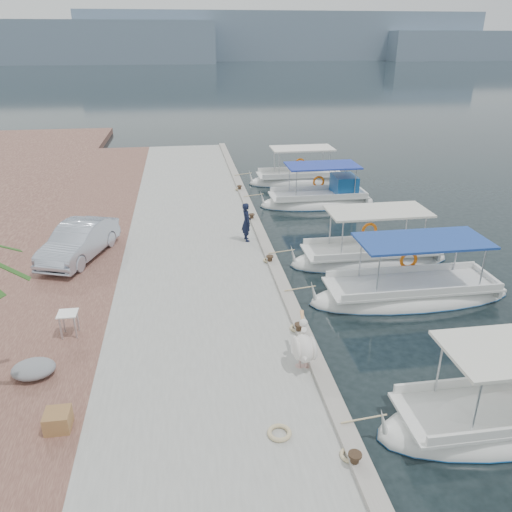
# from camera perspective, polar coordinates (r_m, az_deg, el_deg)

# --- Properties ---
(ground) EXTENTS (400.00, 400.00, 0.00)m
(ground) POSITION_cam_1_polar(r_m,az_deg,el_deg) (18.15, 3.47, -4.20)
(ground) COLOR black
(ground) RESTS_ON ground
(concrete_quay) EXTENTS (6.00, 40.00, 0.50)m
(concrete_quay) POSITION_cam_1_polar(r_m,az_deg,el_deg) (22.26, -6.72, 1.83)
(concrete_quay) COLOR gray
(concrete_quay) RESTS_ON ground
(quay_curb) EXTENTS (0.44, 40.00, 0.12)m
(quay_curb) POSITION_cam_1_polar(r_m,az_deg,el_deg) (22.38, 0.38, 2.97)
(quay_curb) COLOR gray
(quay_curb) RESTS_ON concrete_quay
(cobblestone_strip) EXTENTS (4.00, 40.00, 0.50)m
(cobblestone_strip) POSITION_cam_1_polar(r_m,az_deg,el_deg) (22.72, -19.41, 1.05)
(cobblestone_strip) COLOR brown
(cobblestone_strip) RESTS_ON ground
(distant_hills) EXTENTS (330.00, 60.00, 18.00)m
(distant_hills) POSITION_cam_1_polar(r_m,az_deg,el_deg) (219.68, 0.26, 23.45)
(distant_hills) COLOR slate
(distant_hills) RESTS_ON ground
(fishing_caique_a) EXTENTS (6.28, 2.16, 2.83)m
(fishing_caique_a) POSITION_cam_1_polar(r_m,az_deg,el_deg) (13.75, 26.46, -16.67)
(fishing_caique_a) COLOR silver
(fishing_caique_a) RESTS_ON ground
(fishing_caique_b) EXTENTS (7.34, 2.27, 2.83)m
(fishing_caique_b) POSITION_cam_1_polar(r_m,az_deg,el_deg) (18.51, 17.22, -4.29)
(fishing_caique_b) COLOR silver
(fishing_caique_b) RESTS_ON ground
(fishing_caique_c) EXTENTS (6.67, 2.19, 2.83)m
(fishing_caique_c) POSITION_cam_1_polar(r_m,az_deg,el_deg) (21.02, 12.82, -0.35)
(fishing_caique_c) COLOR silver
(fishing_caique_c) RESTS_ON ground
(fishing_caique_d) EXTENTS (6.46, 2.33, 2.83)m
(fishing_caique_d) POSITION_cam_1_polar(r_m,az_deg,el_deg) (27.92, 7.29, 6.24)
(fishing_caique_d) COLOR silver
(fishing_caique_d) RESTS_ON ground
(fishing_caique_e) EXTENTS (6.40, 2.20, 2.83)m
(fishing_caique_e) POSITION_cam_1_polar(r_m,az_deg,el_deg) (32.18, 4.90, 8.56)
(fishing_caique_e) COLOR silver
(fishing_caique_e) RESTS_ON ground
(mooring_bollards) EXTENTS (0.28, 20.28, 0.33)m
(mooring_bollards) POSITION_cam_1_polar(r_m,az_deg,el_deg) (19.11, 1.59, -0.35)
(mooring_bollards) COLOR black
(mooring_bollards) RESTS_ON concrete_quay
(pelican) EXTENTS (0.66, 1.56, 1.21)m
(pelican) POSITION_cam_1_polar(r_m,az_deg,el_deg) (13.22, 5.51, -10.24)
(pelican) COLOR tan
(pelican) RESTS_ON concrete_quay
(fisherman) EXTENTS (0.48, 0.65, 1.67)m
(fisherman) POSITION_cam_1_polar(r_m,az_deg,el_deg) (21.12, -1.10, 3.91)
(fisherman) COLOR black
(fisherman) RESTS_ON concrete_quay
(parked_car) EXTENTS (2.79, 4.49, 1.40)m
(parked_car) POSITION_cam_1_polar(r_m,az_deg,el_deg) (20.65, -19.60, 1.61)
(parked_car) COLOR #AEB6C7
(parked_car) RESTS_ON cobblestone_strip
(wooden_crate) EXTENTS (0.55, 0.55, 0.44)m
(wooden_crate) POSITION_cam_1_polar(r_m,az_deg,el_deg) (12.40, -21.70, -17.05)
(wooden_crate) COLOR brown
(wooden_crate) RESTS_ON cobblestone_strip
(tarp_bundle) EXTENTS (1.10, 0.90, 0.40)m
(tarp_bundle) POSITION_cam_1_polar(r_m,az_deg,el_deg) (14.27, -24.08, -11.71)
(tarp_bundle) COLOR slate
(tarp_bundle) RESTS_ON cobblestone_strip
(folding_table) EXTENTS (0.55, 0.55, 0.73)m
(folding_table) POSITION_cam_1_polar(r_m,az_deg,el_deg) (15.48, -20.66, -6.78)
(folding_table) COLOR silver
(folding_table) RESTS_ON cobblestone_strip
(rope_coil) EXTENTS (0.54, 0.54, 0.10)m
(rope_coil) POSITION_cam_1_polar(r_m,az_deg,el_deg) (11.58, 2.69, -19.53)
(rope_coil) COLOR #C6B284
(rope_coil) RESTS_ON concrete_quay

